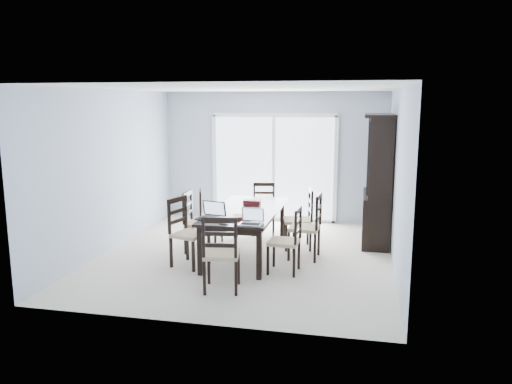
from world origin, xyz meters
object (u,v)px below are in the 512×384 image
laptop_dark (210,215)px  game_box (252,202)px  chair_end_far (264,203)px  dining_table (246,214)px  china_hutch (378,181)px  chair_left_near (184,224)px  chair_left_mid (194,215)px  chair_right_far (304,212)px  hot_tub (250,187)px  chair_left_far (206,209)px  chair_end_near (221,246)px  laptop_silver (251,221)px  chair_right_near (291,233)px  cell_phone (224,224)px  chair_right_mid (311,219)px

laptop_dark → game_box: bearing=83.4°
chair_end_far → game_box: (0.01, -1.05, 0.22)m
dining_table → china_hutch: china_hutch is taller
chair_left_near → laptop_dark: chair_left_near is taller
chair_left_mid → chair_right_far: (1.70, 0.55, 0.01)m
chair_end_far → hot_tub: chair_end_far is taller
chair_left_mid → chair_left_far: (-0.02, 0.71, -0.06)m
chair_left_mid → chair_end_near: (0.91, -1.63, 0.02)m
china_hutch → chair_right_far: size_ratio=1.90×
hot_tub → laptop_dark: bearing=-84.7°
hot_tub → chair_end_far: bearing=-70.9°
chair_left_near → laptop_silver: bearing=89.2°
hot_tub → chair_left_mid: bearing=-91.8°
chair_right_near → game_box: bearing=40.3°
laptop_silver → game_box: bearing=104.2°
laptop_dark → game_box: size_ratio=1.45×
cell_phone → chair_end_far: bearing=102.2°
dining_table → hot_tub: 3.73m
chair_end_near → laptop_silver: bearing=58.7°
game_box → laptop_silver: bearing=-78.3°
chair_right_far → chair_end_near: bearing=147.7°
chair_end_far → hot_tub: (-0.76, 2.19, -0.10)m
chair_right_near → cell_phone: size_ratio=9.32×
chair_left_near → chair_right_mid: 1.93m
laptop_dark → laptop_silver: (0.64, -0.19, -0.01)m
dining_table → laptop_dark: size_ratio=5.53×
laptop_silver → chair_left_far: bearing=126.8°
dining_table → laptop_silver: bearing=-73.0°
chair_left_mid → chair_right_near: 1.81m
cell_phone → hot_tub: hot_tub is taller
dining_table → chair_end_far: (-0.00, 1.46, -0.11)m
laptop_dark → chair_right_near: bearing=16.8°
chair_end_near → chair_right_mid: bearing=50.0°
chair_left_near → game_box: chair_left_near is taller
china_hutch → chair_end_near: china_hutch is taller
chair_right_mid → chair_right_far: size_ratio=1.02×
dining_table → chair_right_far: (0.83, 0.62, -0.06)m
chair_right_near → game_box: size_ratio=3.99×
chair_end_near → hot_tub: (-0.80, 5.21, -0.15)m
chair_right_mid → hot_tub: size_ratio=0.66×
chair_left_far → laptop_silver: bearing=16.4°
chair_left_far → hot_tub: size_ratio=0.57×
china_hutch → chair_left_mid: china_hutch is taller
chair_left_far → game_box: 1.01m
chair_right_near → chair_right_far: chair_right_far is taller
chair_left_near → chair_left_far: (-0.10, 1.39, -0.08)m
chair_right_near → chair_end_near: size_ratio=0.94×
chair_end_near → laptop_dark: (-0.39, 0.81, 0.19)m
chair_left_mid → laptop_silver: chair_left_mid is taller
dining_table → hot_tub: hot_tub is taller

